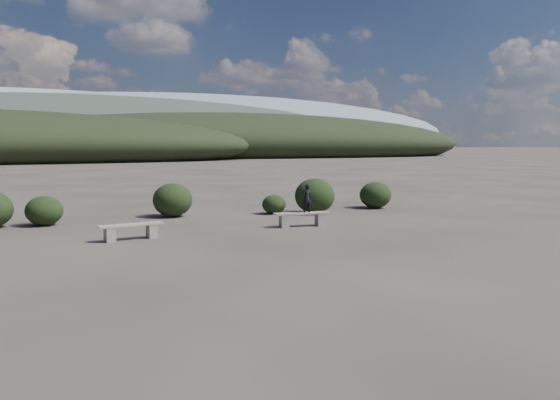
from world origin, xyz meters
name	(u,v)px	position (x,y,z in m)	size (l,w,h in m)	color
ground	(316,260)	(0.00, 0.00, 0.00)	(1200.00, 1200.00, 0.00)	#332C27
bench_left	(131,230)	(-3.69, 4.60, 0.28)	(1.90, 0.71, 0.46)	slate
bench_right	(302,218)	(1.97, 5.03, 0.29)	(1.96, 0.59, 0.48)	slate
seated_person	(307,198)	(2.13, 5.02, 0.96)	(0.35, 0.23, 0.96)	black
shrub_a	(44,211)	(-6.04, 8.65, 0.51)	(1.24, 1.24, 1.01)	black
shrub_b	(173,200)	(-1.53, 9.28, 0.64)	(1.50, 1.50, 1.29)	black
shrub_c	(274,204)	(2.38, 8.58, 0.38)	(0.95, 0.95, 0.76)	black
shrub_d	(315,196)	(3.96, 8.14, 0.70)	(1.61, 1.61, 1.41)	black
shrub_e	(375,195)	(7.21, 8.75, 0.57)	(1.37, 1.37, 1.14)	black
mountain_ridges	(49,131)	(-7.48, 339.06, 10.84)	(500.00, 400.00, 56.00)	black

